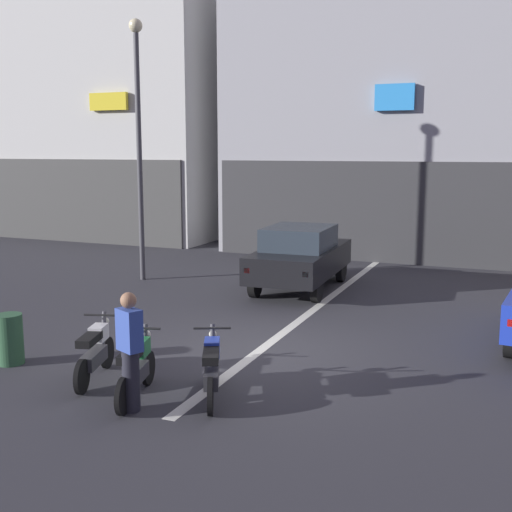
# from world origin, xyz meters

# --- Properties ---
(ground_plane) EXTENTS (120.00, 120.00, 0.00)m
(ground_plane) POSITION_xyz_m (0.00, 0.00, 0.00)
(ground_plane) COLOR #333338
(lane_centre_line) EXTENTS (0.20, 18.00, 0.01)m
(lane_centre_line) POSITION_xyz_m (0.00, 6.00, 0.00)
(lane_centre_line) COLOR silver
(lane_centre_line) RESTS_ON ground
(building_corner_left) EXTENTS (9.75, 7.58, 10.52)m
(building_corner_left) POSITION_xyz_m (-11.81, 13.99, 5.24)
(building_corner_left) COLOR silver
(building_corner_left) RESTS_ON ground
(building_mid_block) EXTENTS (9.88, 7.76, 14.23)m
(building_mid_block) POSITION_xyz_m (-0.70, 13.99, 7.10)
(building_mid_block) COLOR #9E9EA3
(building_mid_block) RESTS_ON ground
(car_black_crossing_near) EXTENTS (1.92, 4.17, 1.64)m
(car_black_crossing_near) POSITION_xyz_m (-0.98, 5.39, 0.89)
(car_black_crossing_near) COLOR black
(car_black_crossing_near) RESTS_ON ground
(street_lamp) EXTENTS (0.36, 0.36, 6.93)m
(street_lamp) POSITION_xyz_m (-5.42, 4.92, 4.21)
(street_lamp) COLOR #47474C
(street_lamp) RESTS_ON ground
(motorcycle_white_row_leftmost) EXTENTS (0.65, 1.62, 0.98)m
(motorcycle_white_row_leftmost) POSITION_xyz_m (-1.82, -2.10, 0.46)
(motorcycle_white_row_leftmost) COLOR black
(motorcycle_white_row_leftmost) RESTS_ON ground
(motorcycle_green_row_left_mid) EXTENTS (0.61, 1.63, 0.98)m
(motorcycle_green_row_left_mid) POSITION_xyz_m (-0.81, -2.50, 0.46)
(motorcycle_green_row_left_mid) COLOR black
(motorcycle_green_row_left_mid) RESTS_ON ground
(motorcycle_blue_row_centre) EXTENTS (0.78, 1.55, 0.98)m
(motorcycle_blue_row_centre) POSITION_xyz_m (0.20, -2.09, 0.46)
(motorcycle_blue_row_centre) COLOR black
(motorcycle_blue_row_centre) RESTS_ON ground
(person_by_motorcycles) EXTENTS (0.42, 0.35, 1.67)m
(person_by_motorcycles) POSITION_xyz_m (-0.62, -2.91, 0.86)
(person_by_motorcycles) COLOR #23232D
(person_by_motorcycles) RESTS_ON ground
(trash_bin) EXTENTS (0.44, 0.44, 0.85)m
(trash_bin) POSITION_xyz_m (-3.61, -2.01, 0.42)
(trash_bin) COLOR #2D5938
(trash_bin) RESTS_ON ground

